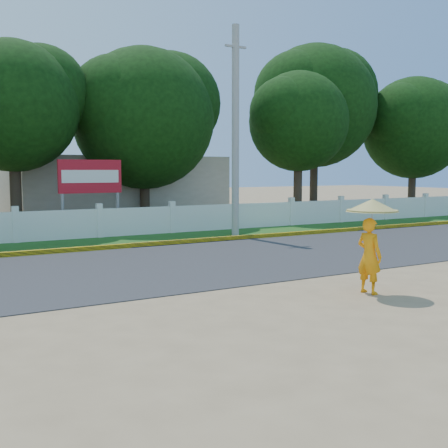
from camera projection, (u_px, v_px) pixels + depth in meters
name	position (u px, v px, depth m)	size (l,w,h in m)	color
ground	(274.00, 295.00, 11.48)	(120.00, 120.00, 0.00)	#9E8460
road	(178.00, 263.00, 15.33)	(60.00, 7.00, 0.02)	#38383A
grass_verge	(113.00, 242.00, 19.83)	(60.00, 3.50, 0.03)	#2D601E
curb	(130.00, 246.00, 18.37)	(40.00, 0.18, 0.16)	yellow
fence	(99.00, 223.00, 21.02)	(40.00, 0.10, 1.10)	silver
building_near	(114.00, 189.00, 28.27)	(10.00, 6.00, 3.20)	#B7AD99
utility_pole	(235.00, 132.00, 21.10)	(0.28, 0.28, 7.91)	#989795
monk_with_parasol	(371.00, 232.00, 11.54)	(1.08, 1.08, 1.97)	orange
billboard	(90.00, 180.00, 21.82)	(2.50, 0.13, 2.95)	gray
tree_row	(174.00, 115.00, 25.66)	(40.26, 7.83, 9.41)	#473828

